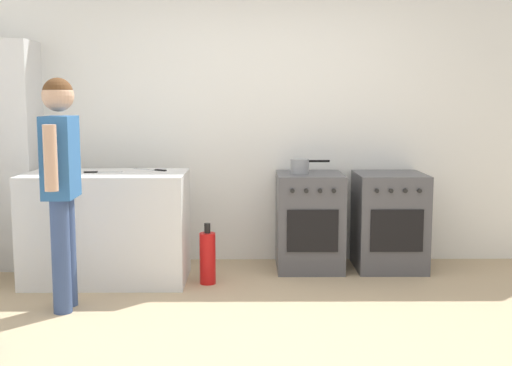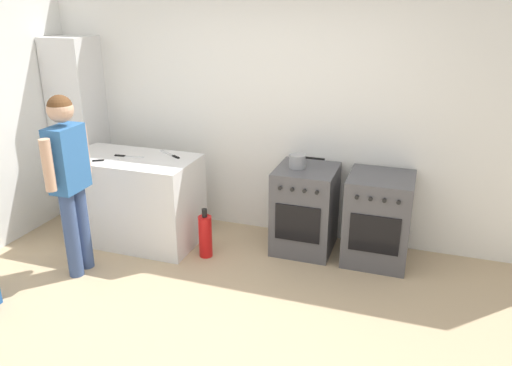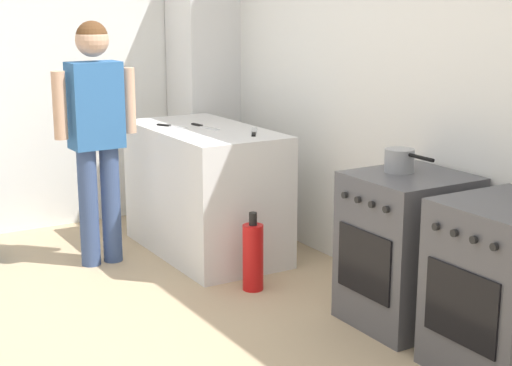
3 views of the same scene
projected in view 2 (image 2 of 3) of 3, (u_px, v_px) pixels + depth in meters
ground_plane at (209, 333)px, 3.78m from camera, size 8.00×8.00×0.00m
back_wall at (283, 112)px, 5.05m from camera, size 6.00×0.10×2.60m
counter_unit at (134, 199)px, 5.10m from camera, size 1.30×0.70×0.90m
oven_left at (305, 209)px, 4.93m from camera, size 0.57×0.62×0.85m
oven_right at (378, 219)px, 4.71m from camera, size 0.59×0.62×0.85m
pot at (298, 161)px, 4.77m from camera, size 0.34×0.16×0.13m
knife_utility at (104, 160)px, 4.84m from camera, size 0.23×0.15×0.01m
knife_chef at (128, 156)px, 4.96m from camera, size 0.31×0.07×0.01m
knife_bread at (170, 155)px, 5.01m from camera, size 0.31×0.21×0.01m
person at (69, 171)px, 4.30m from camera, size 0.22×0.57×1.64m
fire_extinguisher at (205, 236)px, 4.84m from camera, size 0.13×0.13×0.50m
larder_cabinet at (80, 129)px, 5.62m from camera, size 0.48×0.44×2.00m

